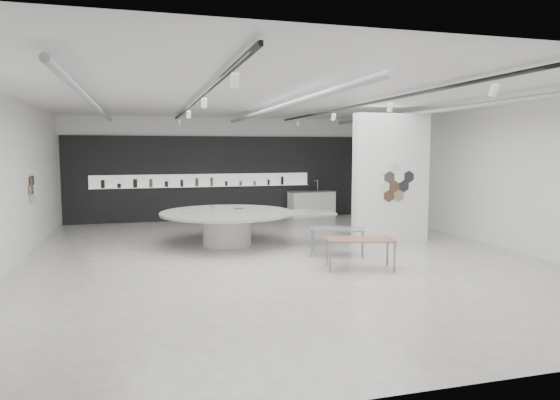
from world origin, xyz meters
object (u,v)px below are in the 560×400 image
object	(u,v)px
sample_table_wood	(360,241)
partition_column	(391,179)
kitchen_counter	(312,204)
display_island	(230,223)
sample_table_stone	(337,231)

from	to	relation	value
sample_table_wood	partition_column	bearing A→B (deg)	51.29
partition_column	kitchen_counter	world-z (taller)	partition_column
display_island	kitchen_counter	xyz separation A→B (m)	(3.99, 4.69, -0.09)
sample_table_wood	kitchen_counter	xyz separation A→B (m)	(1.72, 8.20, -0.12)
display_island	kitchen_counter	size ratio (longest dim) A/B	2.54
display_island	sample_table_stone	size ratio (longest dim) A/B	3.20
display_island	partition_column	bearing A→B (deg)	-8.98
sample_table_stone	kitchen_counter	size ratio (longest dim) A/B	0.79
display_island	sample_table_wood	xyz separation A→B (m)	(2.27, -3.51, 0.02)
kitchen_counter	sample_table_stone	bearing A→B (deg)	-109.16
sample_table_wood	kitchen_counter	distance (m)	8.38
sample_table_wood	sample_table_stone	bearing A→B (deg)	87.73
kitchen_counter	partition_column	bearing A→B (deg)	-90.92
display_island	sample_table_stone	distance (m)	3.10
partition_column	sample_table_wood	world-z (taller)	partition_column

